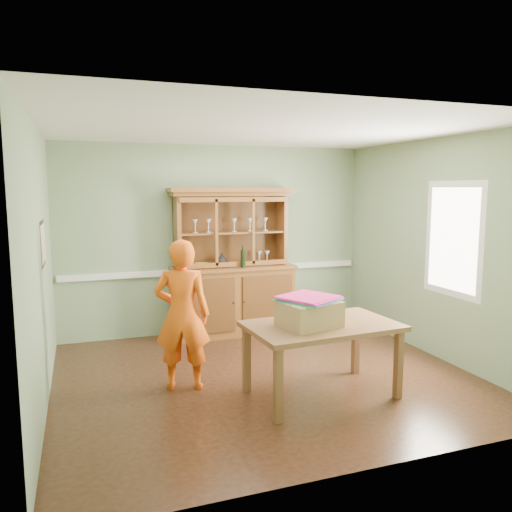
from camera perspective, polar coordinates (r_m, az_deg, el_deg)
name	(u,v)px	position (r m, az deg, el deg)	size (l,w,h in m)	color
floor	(265,377)	(5.74, 1.06, -13.61)	(4.50, 4.50, 0.00)	#4E2919
ceiling	(266,129)	(5.38, 1.13, 14.26)	(4.50, 4.50, 0.00)	white
wall_back	(217,239)	(7.29, -4.45, 1.90)	(4.50, 4.50, 0.00)	gray
wall_left	(40,268)	(5.07, -23.46, -1.29)	(4.00, 4.00, 0.00)	gray
wall_right	(436,249)	(6.53, 19.91, 0.78)	(4.00, 4.00, 0.00)	gray
wall_front	(365,294)	(3.62, 12.32, -4.23)	(4.50, 4.50, 0.00)	gray
chair_rail	(218,270)	(7.32, -4.36, -1.63)	(4.41, 0.05, 0.08)	white
framed_map	(43,244)	(5.34, -23.14, 1.32)	(0.03, 0.60, 0.46)	#312013
window_panel	(453,239)	(6.27, 21.56, 1.81)	(0.03, 0.96, 1.36)	white
china_hutch	(233,283)	(7.19, -2.69, -3.09)	(1.78, 0.59, 2.10)	brown
dining_table	(322,332)	(5.10, 7.55, -8.63)	(1.55, 0.99, 0.75)	brown
cardboard_box	(309,314)	(4.93, 6.11, -6.59)	(0.54, 0.43, 0.25)	#A78356
kite_stack	(309,298)	(4.91, 6.02, -4.85)	(0.65, 0.65, 0.04)	#3AC860
person	(182,315)	(5.26, -8.42, -6.66)	(0.58, 0.38, 1.58)	#FF5C10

